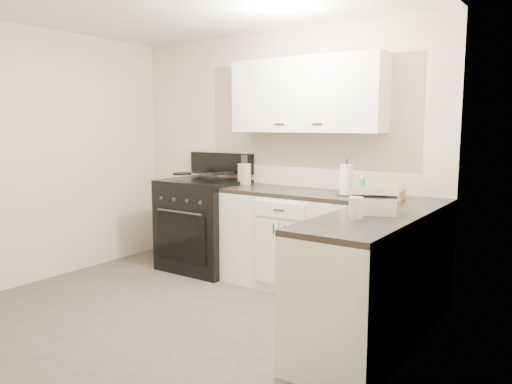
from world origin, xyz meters
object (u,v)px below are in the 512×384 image
Objects in this scene: stove at (205,227)px; paper_towel at (346,180)px; knife_block at (244,174)px; wicker_basket at (388,194)px; countertop_grill at (373,204)px.

stove is 3.76× the size of paper_towel.
knife_block reaches higher than wicker_basket.
wicker_basket is 0.80× the size of countertop_grill.
knife_block is (0.44, 0.12, 0.59)m from stove.
knife_block is 0.86× the size of wicker_basket.
paper_towel is (1.20, -0.11, 0.03)m from knife_block.
stove is 4.66× the size of knife_block.
knife_block is 0.68× the size of countertop_grill.
paper_towel is at bearing 179.03° from wicker_basket.
knife_block reaches higher than countertop_grill.
knife_block is 1.59m from wicker_basket.
stove is 2.34m from countertop_grill.
knife_block is 1.20m from paper_towel.
stove is 3.19× the size of countertop_grill.
stove is 4.01× the size of wicker_basket.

